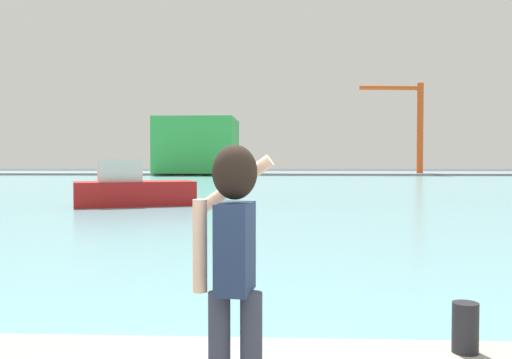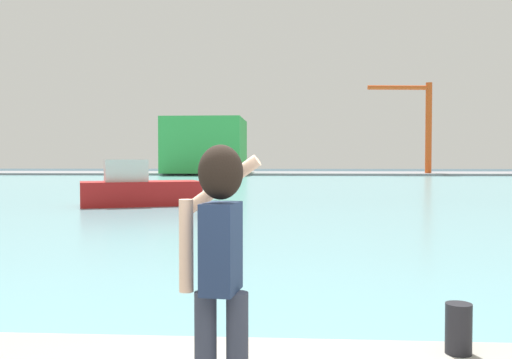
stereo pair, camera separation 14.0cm
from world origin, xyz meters
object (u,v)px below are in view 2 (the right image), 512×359
Objects in this scene: warehouse_left at (206,146)px; person_photographer at (220,253)px; boat_moored at (138,189)px; port_crane at (421,118)px; harbor_bollard at (459,329)px.

person_photographer is at bearing -81.01° from warehouse_left.
port_crane is at bearing 43.87° from boat_moored.
boat_moored is at bearing -84.17° from warehouse_left.
port_crane is at bearing -6.18° from person_photographer.
harbor_bollard is 86.58m from port_crane.
person_photographer is at bearing -103.71° from port_crane.
warehouse_left is (-15.54, 85.16, 3.96)m from harbor_bollard.
boat_moored is at bearing -114.54° from port_crane.
boat_moored is 63.11m from warehouse_left.
person_photographer reaches higher than boat_moored.
person_photographer is 2.45m from harbor_bollard.
harbor_bollard is at bearing -102.71° from port_crane.
port_crane reaches higher than warehouse_left.
warehouse_left reaches higher than harbor_bollard.
warehouse_left is 34.80m from port_crane.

